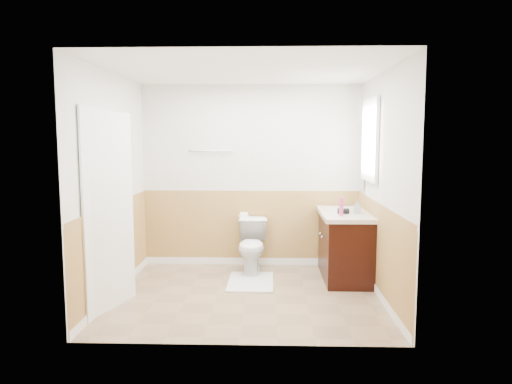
{
  "coord_description": "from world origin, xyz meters",
  "views": [
    {
      "loc": [
        0.26,
        -5.13,
        1.77
      ],
      "look_at": [
        0.1,
        0.25,
        1.15
      ],
      "focal_mm": 32.71,
      "sensor_mm": 36.0,
      "label": 1
    }
  ],
  "objects_px": {
    "toilet": "(252,246)",
    "lotion_bottle": "(341,207)",
    "bath_mat": "(251,282)",
    "soap_dispenser": "(357,207)",
    "vanity_cabinet": "(345,247)"
  },
  "relations": [
    {
      "from": "toilet",
      "to": "vanity_cabinet",
      "type": "relative_size",
      "value": 0.63
    },
    {
      "from": "bath_mat",
      "to": "vanity_cabinet",
      "type": "relative_size",
      "value": 0.73
    },
    {
      "from": "toilet",
      "to": "soap_dispenser",
      "type": "distance_m",
      "value": 1.47
    },
    {
      "from": "lotion_bottle",
      "to": "soap_dispenser",
      "type": "distance_m",
      "value": 0.28
    },
    {
      "from": "bath_mat",
      "to": "lotion_bottle",
      "type": "distance_m",
      "value": 1.44
    },
    {
      "from": "vanity_cabinet",
      "to": "lotion_bottle",
      "type": "bearing_deg",
      "value": -108.45
    },
    {
      "from": "bath_mat",
      "to": "lotion_bottle",
      "type": "height_order",
      "value": "lotion_bottle"
    },
    {
      "from": "vanity_cabinet",
      "to": "soap_dispenser",
      "type": "bearing_deg",
      "value": -45.83
    },
    {
      "from": "toilet",
      "to": "lotion_bottle",
      "type": "height_order",
      "value": "lotion_bottle"
    },
    {
      "from": "bath_mat",
      "to": "soap_dispenser",
      "type": "height_order",
      "value": "soap_dispenser"
    },
    {
      "from": "toilet",
      "to": "soap_dispenser",
      "type": "bearing_deg",
      "value": -14.42
    },
    {
      "from": "lotion_bottle",
      "to": "soap_dispenser",
      "type": "bearing_deg",
      "value": 38.69
    },
    {
      "from": "toilet",
      "to": "lotion_bottle",
      "type": "xyz_separation_m",
      "value": [
        1.09,
        -0.52,
        0.61
      ]
    },
    {
      "from": "toilet",
      "to": "bath_mat",
      "type": "bearing_deg",
      "value": -89.65
    },
    {
      "from": "toilet",
      "to": "lotion_bottle",
      "type": "relative_size",
      "value": 3.17
    }
  ]
}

